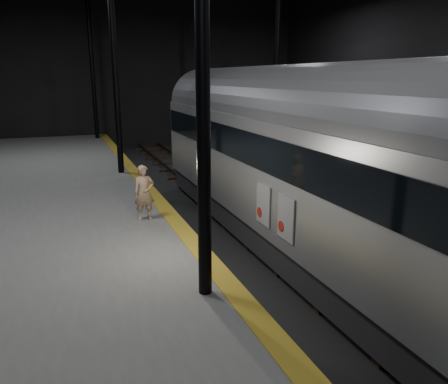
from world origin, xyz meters
TOP-DOWN VIEW (x-y plane):
  - ground at (0.00, 0.00)m, footprint 44.00×44.00m
  - platform_left at (-7.50, 0.00)m, footprint 9.00×43.80m
  - tactile_strip at (-3.25, 0.00)m, footprint 0.50×43.80m
  - track at (0.00, 0.00)m, footprint 2.40×43.00m
  - train at (-0.00, -1.98)m, footprint 3.00×20.02m
  - woman at (-4.05, 0.98)m, footprint 0.61×0.40m

SIDE VIEW (x-z plane):
  - ground at x=0.00m, z-range 0.00..0.00m
  - track at x=0.00m, z-range -0.05..0.19m
  - platform_left at x=-7.50m, z-range 0.00..1.00m
  - tactile_strip at x=-3.25m, z-range 1.00..1.01m
  - woman at x=-4.05m, z-range 1.00..2.64m
  - train at x=0.00m, z-range 0.31..5.66m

